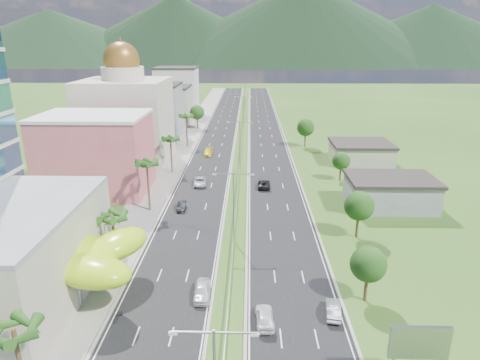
{
  "coord_description": "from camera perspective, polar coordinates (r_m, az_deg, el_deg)",
  "views": [
    {
      "loc": [
        2.28,
        -48.68,
        29.37
      ],
      "look_at": [
        0.75,
        18.63,
        7.0
      ],
      "focal_mm": 32.0,
      "sensor_mm": 36.0,
      "label": 1
    }
  ],
  "objects": [
    {
      "name": "midrise_white",
      "position": [
        177.3,
        -8.38,
        11.59
      ],
      "size": [
        16.0,
        15.0,
        18.0
      ],
      "primitive_type": "cube",
      "color": "silver",
      "rests_on": "ground"
    },
    {
      "name": "ground",
      "position": [
        56.9,
        -1.21,
        -12.7
      ],
      "size": [
        500.0,
        500.0,
        0.0
      ],
      "primitive_type": "plane",
      "color": "#2D5119",
      "rests_on": "ground"
    },
    {
      "name": "shed_far",
      "position": [
        110.7,
        15.79,
        3.47
      ],
      "size": [
        14.0,
        12.0,
        4.4
      ],
      "primitive_type": "cube",
      "color": "#A89D8B",
      "rests_on": "ground"
    },
    {
      "name": "streetlight_median_c",
      "position": [
        101.26,
        -0.02,
        5.47
      ],
      "size": [
        6.04,
        0.25,
        11.0
      ],
      "color": "gray",
      "rests_on": "ground"
    },
    {
      "name": "road_right",
      "position": [
        141.84,
        3.4,
        6.41
      ],
      "size": [
        11.0,
        260.0,
        0.04
      ],
      "primitive_type": "cube",
      "color": "black",
      "rests_on": "ground"
    },
    {
      "name": "streetlight_median_b",
      "position": [
        62.93,
        -0.86,
        -2.69
      ],
      "size": [
        6.04,
        0.25,
        11.0
      ],
      "color": "gray",
      "rests_on": "ground"
    },
    {
      "name": "car_dark_left",
      "position": [
        77.71,
        -7.78,
        -3.44
      ],
      "size": [
        1.6,
        4.15,
        1.35
      ],
      "primitive_type": "imported",
      "rotation": [
        0.0,
        0.0,
        0.04
      ],
      "color": "black",
      "rests_on": "road_left"
    },
    {
      "name": "streetlight_median_e",
      "position": [
        190.04,
        0.62,
        11.54
      ],
      "size": [
        6.04,
        0.25,
        11.0
      ],
      "color": "gray",
      "rests_on": "ground"
    },
    {
      "name": "leafy_tree_lfar",
      "position": [
        146.71,
        -5.75,
        8.96
      ],
      "size": [
        4.9,
        4.9,
        8.05
      ],
      "color": "#47301C",
      "rests_on": "ground"
    },
    {
      "name": "midrise_grey",
      "position": [
        133.68,
        -11.5,
        8.82
      ],
      "size": [
        16.0,
        15.0,
        16.0
      ],
      "primitive_type": "cube",
      "color": "gray",
      "rests_on": "ground"
    },
    {
      "name": "billboard",
      "position": [
        42.19,
        22.8,
        -19.54
      ],
      "size": [
        5.2,
        0.35,
        6.2
      ],
      "color": "gray",
      "rests_on": "ground"
    },
    {
      "name": "leafy_tree_rb",
      "position": [
        67.43,
        15.59,
        -3.36
      ],
      "size": [
        4.55,
        4.55,
        7.47
      ],
      "color": "#47301C",
      "rests_on": "ground"
    },
    {
      "name": "pink_shophouse",
      "position": [
        88.9,
        -18.69,
        3.16
      ],
      "size": [
        20.0,
        15.0,
        15.0
      ],
      "primitive_type": "cube",
      "color": "#CC5364",
      "rests_on": "ground"
    },
    {
      "name": "car_white_near_right",
      "position": [
        48.42,
        3.33,
        -17.74
      ],
      "size": [
        2.15,
        4.85,
        1.62
      ],
      "primitive_type": "imported",
      "rotation": [
        0.0,
        0.0,
        3.19
      ],
      "color": "white",
      "rests_on": "road_right"
    },
    {
      "name": "shed_near",
      "position": [
        82.53,
        19.39,
        -1.71
      ],
      "size": [
        15.0,
        10.0,
        5.0
      ],
      "primitive_type": "cube",
      "color": "gray",
      "rests_on": "ground"
    },
    {
      "name": "palm_tree_c",
      "position": [
        75.81,
        -12.32,
        1.97
      ],
      "size": [
        3.6,
        3.6,
        9.6
      ],
      "color": "#47301C",
      "rests_on": "ground"
    },
    {
      "name": "car_silver_right",
      "position": [
        50.67,
        12.31,
        -16.49
      ],
      "size": [
        2.07,
        4.5,
        1.43
      ],
      "primitive_type": "imported",
      "rotation": [
        0.0,
        0.0,
        3.01
      ],
      "color": "#9B9EA3",
      "rests_on": "road_right"
    },
    {
      "name": "road_left",
      "position": [
        142.08,
        -2.69,
        6.44
      ],
      "size": [
        11.0,
        260.0,
        0.04
      ],
      "primitive_type": "cube",
      "color": "black",
      "rests_on": "ground"
    },
    {
      "name": "sidewalk_left",
      "position": [
        143.05,
        -6.51,
        6.44
      ],
      "size": [
        7.0,
        260.0,
        0.12
      ],
      "primitive_type": "cube",
      "color": "gray",
      "rests_on": "ground"
    },
    {
      "name": "car_yellow_far_left",
      "position": [
        113.35,
        -4.25,
        3.72
      ],
      "size": [
        2.13,
        5.16,
        1.49
      ],
      "primitive_type": "imported",
      "rotation": [
        0.0,
        0.0,
        0.01
      ],
      "color": "yellow",
      "rests_on": "road_left"
    },
    {
      "name": "leafy_tree_rd",
      "position": [
        122.05,
        8.74,
        6.93
      ],
      "size": [
        4.9,
        4.9,
        8.05
      ],
      "color": "#47301C",
      "rests_on": "ground"
    },
    {
      "name": "car_white_near_left",
      "position": [
        52.63,
        -5.05,
        -14.5
      ],
      "size": [
        2.15,
        4.9,
        1.64
      ],
      "primitive_type": "imported",
      "rotation": [
        0.0,
        0.0,
        0.05
      ],
      "color": "silver",
      "rests_on": "road_left"
    },
    {
      "name": "leafy_tree_ra",
      "position": [
        51.97,
        16.74,
        -10.72
      ],
      "size": [
        4.2,
        4.2,
        6.9
      ],
      "color": "#47301C",
      "rests_on": "ground"
    },
    {
      "name": "mountain_ridge",
      "position": [
        502.86,
        8.17,
        14.86
      ],
      "size": [
        860.0,
        140.0,
        90.0
      ],
      "primitive_type": null,
      "color": "black",
      "rests_on": "ground"
    },
    {
      "name": "car_dark_far_right",
      "position": [
        88.34,
        3.21,
        -0.53
      ],
      "size": [
        2.56,
        5.39,
        1.49
      ],
      "primitive_type": "imported",
      "rotation": [
        0.0,
        0.0,
        3.12
      ],
      "color": "black",
      "rests_on": "road_right"
    },
    {
      "name": "leafy_tree_rc",
      "position": [
        94.22,
        13.35,
        2.49
      ],
      "size": [
        3.85,
        3.85,
        6.33
      ],
      "color": "#47301C",
      "rests_on": "ground"
    },
    {
      "name": "streetlight_median_d",
      "position": [
        145.46,
        0.39,
        9.43
      ],
      "size": [
        6.04,
        0.25,
        11.0
      ],
      "color": "gray",
      "rests_on": "ground"
    },
    {
      "name": "midrise_beige",
      "position": [
        155.19,
        -9.73,
        9.65
      ],
      "size": [
        16.0,
        15.0,
        13.0
      ],
      "primitive_type": "cube",
      "color": "#A89D8B",
      "rests_on": "ground"
    },
    {
      "name": "car_silver_mid_left",
      "position": [
        89.93,
        -5.38,
        -0.21
      ],
      "size": [
        3.19,
        5.85,
        1.56
      ],
      "primitive_type": "imported",
      "rotation": [
        0.0,
        0.0,
        0.11
      ],
      "color": "#AAAEB2",
      "rests_on": "road_left"
    },
    {
      "name": "median_guardrail",
      "position": [
        124.06,
        0.21,
        4.98
      ],
      "size": [
        0.1,
        216.06,
        0.76
      ],
      "color": "gray",
      "rests_on": "ground"
    },
    {
      "name": "domed_building",
      "position": [
        109.5,
        -14.93,
        8.3
      ],
      "size": [
        20.0,
        20.0,
        28.7
      ],
      "color": "#BFB19E",
      "rests_on": "ground"
    },
    {
      "name": "lime_canopy",
      "position": [
        55.56,
        -22.81,
        -9.21
      ],
      "size": [
        18.0,
        15.0,
        7.4
      ],
      "color": "#ADDD15",
      "rests_on": "ground"
    },
    {
      "name": "palm_tree_b",
      "position": [
        58.15,
        -16.68,
        -5.0
      ],
      "size": [
        3.6,
        3.6,
        8.1
      ],
      "color": "#47301C",
      "rests_on": "ground"
    },
    {
      "name": "palm_tree_e",
      "position": [
        121.83,
        -7.18,
        8.28
      ],
      "size": [
        3.6,
        3.6,
        9.4
      ],
      "color": "#47301C",
      "rests_on": "ground"
    },
    {
      "name": "palm_tree_d",
      "position": [
        97.82,
        -9.24,
        5.25
      ],
      "size": [
        3.6,
        3.6,
        8.6
      ],
      "color": "#47301C",
      "rests_on": "ground"
    },
    {
      "name": "palm_tree_a",
      "position": [
        38.52,
        -27.91,
        -17.72
      ],
      "size": [
        3.6,
        3.6,
        9.1
      ],
      "color": "#47301C",
      "rests_on": "ground"
    },
    {
      "name": "motorcycle",
      "position": [
        50.79,
        -15.9,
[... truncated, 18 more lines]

